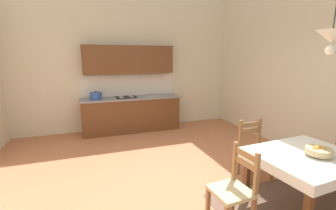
# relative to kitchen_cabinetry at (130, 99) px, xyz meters

# --- Properties ---
(ground_plane) EXTENTS (6.36, 7.10, 0.10)m
(ground_plane) POSITION_rel_kitchen_cabinetry_xyz_m (0.02, -2.98, -0.91)
(ground_plane) COLOR #B7704C
(wall_back) EXTENTS (6.36, 0.12, 4.14)m
(wall_back) POSITION_rel_kitchen_cabinetry_xyz_m (0.02, 0.33, 1.21)
(wall_back) COLOR beige
(wall_back) RESTS_ON ground_plane
(wall_right) EXTENTS (0.12, 7.10, 4.14)m
(wall_right) POSITION_rel_kitchen_cabinetry_xyz_m (2.97, -2.98, 1.21)
(wall_right) COLOR beige
(wall_right) RESTS_ON ground_plane
(kitchen_cabinetry) EXTENTS (2.50, 0.63, 2.20)m
(kitchen_cabinetry) POSITION_rel_kitchen_cabinetry_xyz_m (0.00, 0.00, 0.00)
(kitchen_cabinetry) COLOR brown
(kitchen_cabinetry) RESTS_ON ground_plane
(dining_table) EXTENTS (1.32, 1.14, 0.75)m
(dining_table) POSITION_rel_kitchen_cabinetry_xyz_m (1.41, -4.06, -0.23)
(dining_table) COLOR brown
(dining_table) RESTS_ON ground_plane
(dining_chair_tv_side) EXTENTS (0.44, 0.44, 0.93)m
(dining_chair_tv_side) POSITION_rel_kitchen_cabinetry_xyz_m (0.41, -3.99, -0.41)
(dining_chair_tv_side) COLOR #D1BC89
(dining_chair_tv_side) RESTS_ON ground_plane
(dining_chair_kitchen_side) EXTENTS (0.44, 0.44, 0.93)m
(dining_chair_kitchen_side) POSITION_rel_kitchen_cabinetry_xyz_m (1.38, -3.14, -0.41)
(dining_chair_kitchen_side) COLOR #D1BC89
(dining_chair_kitchen_side) RESTS_ON ground_plane
(fruit_bowl) EXTENTS (0.30, 0.30, 0.12)m
(fruit_bowl) POSITION_rel_kitchen_cabinetry_xyz_m (1.49, -4.13, -0.04)
(fruit_bowl) COLOR tan
(fruit_bowl) RESTS_ON dining_table
(pendant_lamp) EXTENTS (0.32, 0.32, 0.80)m
(pendant_lamp) POSITION_rel_kitchen_cabinetry_xyz_m (1.39, -4.18, 1.26)
(pendant_lamp) COLOR black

